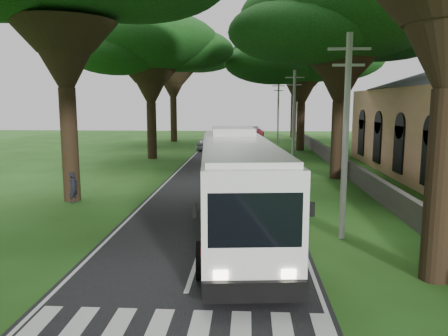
# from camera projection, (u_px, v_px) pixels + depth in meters

# --- Properties ---
(ground) EXTENTS (140.00, 140.00, 0.00)m
(ground) POSITION_uv_depth(u_px,v_px,m) (183.00, 302.00, 11.93)
(ground) COLOR #244814
(ground) RESTS_ON ground
(road) EXTENTS (8.00, 120.00, 0.04)m
(road) POSITION_uv_depth(u_px,v_px,m) (228.00, 167.00, 36.60)
(road) COLOR black
(road) RESTS_ON ground
(property_wall) EXTENTS (0.35, 50.00, 1.20)m
(property_wall) POSITION_uv_depth(u_px,v_px,m) (339.00, 162.00, 35.01)
(property_wall) COLOR #383533
(property_wall) RESTS_ON ground
(pole_near) EXTENTS (1.60, 0.24, 8.00)m
(pole_near) POSITION_uv_depth(u_px,v_px,m) (346.00, 134.00, 16.91)
(pole_near) COLOR gray
(pole_near) RESTS_ON ground
(pole_mid) EXTENTS (1.60, 0.24, 8.00)m
(pole_mid) POSITION_uv_depth(u_px,v_px,m) (294.00, 116.00, 36.64)
(pole_mid) COLOR gray
(pole_mid) RESTS_ON ground
(pole_far) EXTENTS (1.60, 0.24, 8.00)m
(pole_far) POSITION_uv_depth(u_px,v_px,m) (278.00, 111.00, 56.38)
(pole_far) COLOR gray
(pole_far) RESTS_ON ground
(tree_l_midb) EXTENTS (12.91, 12.91, 13.57)m
(tree_l_midb) POSITION_uv_depth(u_px,v_px,m) (150.00, 44.00, 40.34)
(tree_l_midb) COLOR black
(tree_l_midb) RESTS_ON ground
(tree_l_far) EXTENTS (14.56, 14.56, 15.28)m
(tree_l_far) POSITION_uv_depth(u_px,v_px,m) (172.00, 51.00, 57.95)
(tree_l_far) COLOR black
(tree_l_far) RESTS_ON ground
(tree_r_mida) EXTENTS (13.98, 13.98, 14.01)m
(tree_r_mida) POSITION_uv_depth(u_px,v_px,m) (342.00, 20.00, 29.56)
(tree_r_mida) COLOR black
(tree_r_mida) RESTS_ON ground
(tree_r_midb) EXTENTS (15.31, 15.31, 13.86)m
(tree_r_midb) POSITION_uv_depth(u_px,v_px,m) (303.00, 54.00, 47.41)
(tree_r_midb) COLOR black
(tree_r_midb) RESTS_ON ground
(tree_r_far) EXTENTS (14.50, 14.50, 16.23)m
(tree_r_far) POSITION_uv_depth(u_px,v_px,m) (295.00, 50.00, 64.74)
(tree_r_far) COLOR black
(tree_r_far) RESTS_ON ground
(coach_bus) EXTENTS (4.03, 13.40, 3.89)m
(coach_bus) POSITION_uv_depth(u_px,v_px,m) (237.00, 185.00, 17.62)
(coach_bus) COLOR white
(coach_bus) RESTS_ON ground
(distant_car_a) EXTENTS (2.17, 4.36, 1.43)m
(distant_car_a) POSITION_uv_depth(u_px,v_px,m) (207.00, 143.00, 49.09)
(distant_car_a) COLOR #AFAFB4
(distant_car_a) RESTS_ON road
(distant_car_b) EXTENTS (2.18, 4.16, 1.30)m
(distant_car_b) POSITION_uv_depth(u_px,v_px,m) (232.00, 132.00, 67.41)
(distant_car_b) COLOR navy
(distant_car_b) RESTS_ON road
(distant_car_c) EXTENTS (2.55, 4.55, 1.25)m
(distant_car_c) POSITION_uv_depth(u_px,v_px,m) (257.00, 132.00, 68.03)
(distant_car_c) COLOR maroon
(distant_car_c) RESTS_ON road
(pedestrian) EXTENTS (0.54, 0.69, 1.67)m
(pedestrian) POSITION_uv_depth(u_px,v_px,m) (74.00, 188.00, 23.53)
(pedestrian) COLOR black
(pedestrian) RESTS_ON ground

